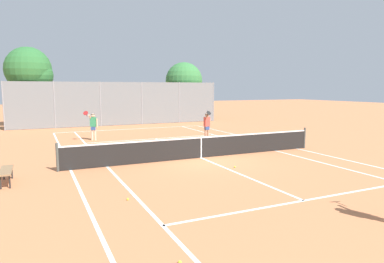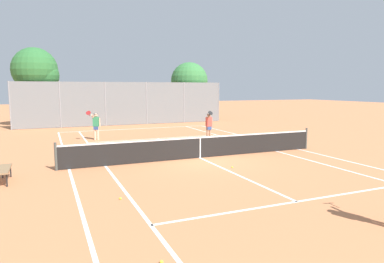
{
  "view_description": "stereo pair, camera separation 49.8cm",
  "coord_description": "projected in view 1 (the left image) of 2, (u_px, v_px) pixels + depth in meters",
  "views": [
    {
      "loc": [
        -6.63,
        -13.38,
        3.09
      ],
      "look_at": [
        0.25,
        1.5,
        1.0
      ],
      "focal_mm": 32.0,
      "sensor_mm": 36.0,
      "label": 1
    },
    {
      "loc": [
        -6.18,
        -13.59,
        3.09
      ],
      "look_at": [
        0.25,
        1.5,
        1.0
      ],
      "focal_mm": 32.0,
      "sensor_mm": 36.0,
      "label": 2
    }
  ],
  "objects": [
    {
      "name": "tree_behind_right",
      "position": [
        184.0,
        82.0,
        33.24
      ],
      "size": [
        3.58,
        3.58,
        5.57
      ],
      "color": "brown",
      "rests_on": "ground"
    },
    {
      "name": "player_far_right",
      "position": [
        207.0,
        125.0,
        20.38
      ],
      "size": [
        0.58,
        0.81,
        1.77
      ],
      "color": "tan",
      "rests_on": "ground"
    },
    {
      "name": "loose_tennis_ball_0",
      "position": [
        235.0,
        167.0,
        13.33
      ],
      "size": [
        0.07,
        0.07,
        0.07
      ],
      "primitive_type": "sphere",
      "color": "#D1DB33",
      "rests_on": "ground"
    },
    {
      "name": "tree_behind_left",
      "position": [
        30.0,
        71.0,
        26.83
      ],
      "size": [
        3.58,
        3.52,
        6.29
      ],
      "color": "brown",
      "rests_on": "ground"
    },
    {
      "name": "courtside_bench",
      "position": [
        6.0,
        171.0,
        11.07
      ],
      "size": [
        0.36,
        1.5,
        0.47
      ],
      "color": "olive",
      "rests_on": "ground"
    },
    {
      "name": "tennis_net",
      "position": [
        201.0,
        147.0,
        15.14
      ],
      "size": [
        12.0,
        0.1,
        1.07
      ],
      "color": "#474C47",
      "rests_on": "ground"
    },
    {
      "name": "court_line_markings",
      "position": [
        201.0,
        158.0,
        15.2
      ],
      "size": [
        11.1,
        23.9,
        0.01
      ],
      "color": "white",
      "rests_on": "ground"
    },
    {
      "name": "loose_tennis_ball_2",
      "position": [
        180.0,
        262.0,
        6.04
      ],
      "size": [
        0.07,
        0.07,
        0.07
      ],
      "primitive_type": "sphere",
      "color": "#D1DB33",
      "rests_on": "ground"
    },
    {
      "name": "loose_tennis_ball_3",
      "position": [
        243.0,
        145.0,
        18.58
      ],
      "size": [
        0.07,
        0.07,
        0.07
      ],
      "primitive_type": "sphere",
      "color": "#D1DB33",
      "rests_on": "ground"
    },
    {
      "name": "loose_tennis_ball_4",
      "position": [
        128.0,
        199.0,
        9.47
      ],
      "size": [
        0.07,
        0.07,
        0.07
      ],
      "primitive_type": "sphere",
      "color": "#D1DB33",
      "rests_on": "ground"
    },
    {
      "name": "ground_plane",
      "position": [
        201.0,
        158.0,
        15.2
      ],
      "size": [
        120.0,
        120.0,
        0.0
      ],
      "primitive_type": "plane",
      "color": "#CC7A4C"
    },
    {
      "name": "player_far_left",
      "position": [
        93.0,
        125.0,
        20.22
      ],
      "size": [
        0.86,
        0.67,
        1.77
      ],
      "color": "beige",
      "rests_on": "ground"
    },
    {
      "name": "back_fence",
      "position": [
        122.0,
        104.0,
        28.39
      ],
      "size": [
        17.41,
        0.08,
        3.6
      ],
      "color": "gray",
      "rests_on": "ground"
    }
  ]
}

